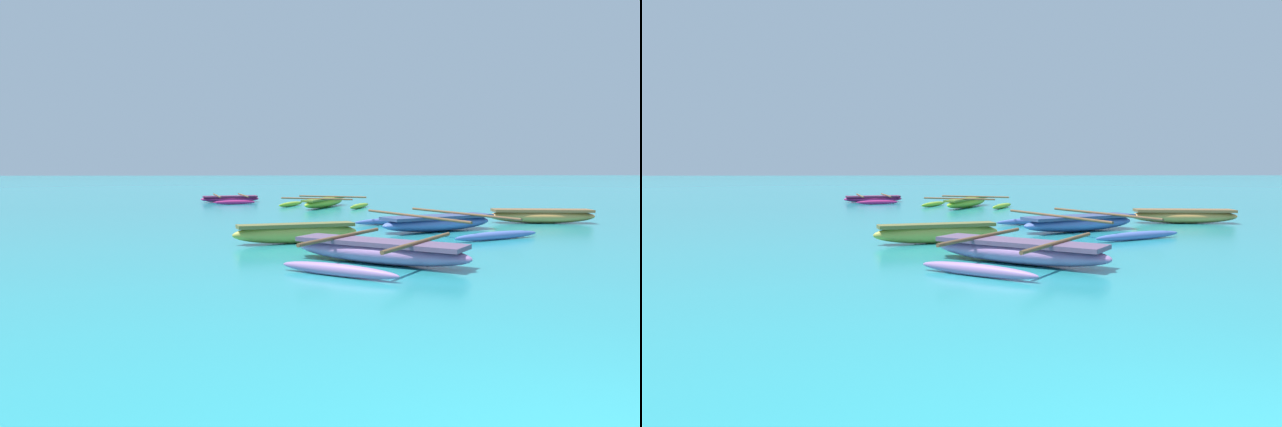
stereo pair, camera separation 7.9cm
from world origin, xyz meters
The scene contains 6 objects.
moored_boat_0 centered at (-5.38, 25.98, 0.17)m, with size 2.95×3.89×0.37m.
moored_boat_1 centered at (1.60, 12.94, 0.22)m, with size 4.29×5.14×0.48m.
moored_boat_2 centered at (-0.76, 7.85, 0.22)m, with size 3.50×3.73×0.47m.
moored_boat_3 centered at (-2.22, 10.66, 0.25)m, with size 2.93×1.21×0.44m.
moored_boat_4 centered at (5.33, 14.93, 0.24)m, with size 3.25×1.05×0.43m.
moored_boat_5 centered at (-0.95, 22.24, 0.21)m, with size 4.06×3.98×0.45m.
Camera 1 is at (-2.29, -2.14, 1.71)m, focal length 32.00 mm.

